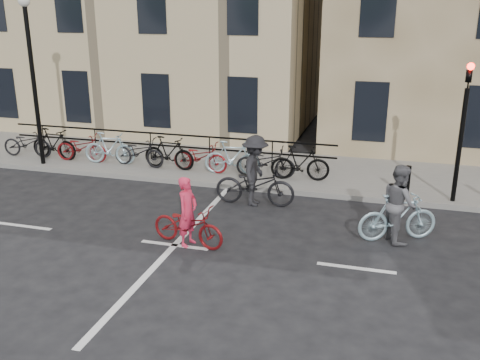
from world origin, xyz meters
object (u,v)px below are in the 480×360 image
(cyclist_grey, at_px, (398,210))
(cyclist_dark, at_px, (255,178))
(lamp_post, at_px, (31,60))
(cyclist_pink, at_px, (188,222))
(traffic_light, at_px, (464,116))

(cyclist_grey, xyz_separation_m, cyclist_dark, (-3.69, 1.33, 0.03))
(cyclist_grey, height_order, cyclist_dark, cyclist_dark)
(lamp_post, bearing_deg, cyclist_pink, -32.17)
(traffic_light, height_order, cyclist_dark, traffic_light)
(lamp_post, xyz_separation_m, cyclist_grey, (11.26, -2.72, -2.76))
(lamp_post, height_order, cyclist_pink, lamp_post)
(traffic_light, bearing_deg, cyclist_pink, -144.60)
(cyclist_grey, bearing_deg, lamp_post, 52.47)
(lamp_post, xyz_separation_m, cyclist_pink, (6.78, -4.27, -2.94))
(cyclist_pink, bearing_deg, cyclist_grey, -59.64)
(lamp_post, distance_m, cyclist_grey, 11.91)
(cyclist_pink, bearing_deg, traffic_light, -43.22)
(traffic_light, xyz_separation_m, lamp_post, (-12.70, 0.06, 1.04))
(traffic_light, distance_m, cyclist_dark, 5.56)
(cyclist_grey, bearing_deg, cyclist_dark, 46.17)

